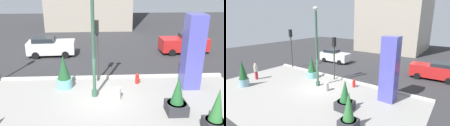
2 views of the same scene
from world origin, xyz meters
TOP-DOWN VIEW (x-y plane):
  - ground_plane at (0.00, 4.00)m, footprint 60.00×60.00m
  - plaza_pavement at (0.00, -2.00)m, footprint 18.00×10.00m
  - curb_strip at (0.00, 3.12)m, footprint 18.00×0.24m
  - lamp_post at (-0.37, 0.39)m, footprint 0.44×0.44m
  - art_pillar_blue at (5.94, 1.38)m, footprint 1.13×1.13m
  - potted_plant_by_pillar at (5.47, -3.41)m, footprint 0.95×0.95m
  - potted_plant_mid_plaza at (-2.39, 1.67)m, footprint 1.02×1.02m
  - potted_plant_near_left at (4.11, -1.76)m, footprint 1.10×1.10m
  - fire_hydrant at (2.54, 2.05)m, footprint 0.36×0.26m
  - concrete_bollard at (1.05, -0.03)m, footprint 0.36×0.36m
  - traffic_light_far_side at (-0.19, 2.68)m, footprint 0.28×0.42m
  - car_intersection at (8.09, 8.78)m, footprint 4.59×2.22m
  - car_curb_west at (-4.55, 8.49)m, footprint 4.30×2.11m

SIDE VIEW (x-z plane):
  - ground_plane at x=0.00m, z-range 0.00..0.00m
  - plaza_pavement at x=0.00m, z-range -0.01..0.01m
  - curb_strip at x=0.00m, z-range 0.00..0.16m
  - fire_hydrant at x=2.54m, z-range -0.01..0.74m
  - concrete_bollard at x=1.05m, z-range 0.00..0.75m
  - potted_plant_near_left at x=4.11m, z-range -0.23..1.95m
  - car_curb_west at x=-4.55m, z-range 0.01..1.77m
  - car_intersection at x=8.09m, z-range 0.03..1.81m
  - potted_plant_by_pillar at x=5.47m, z-range -0.19..2.08m
  - potted_plant_mid_plaza at x=-2.39m, z-range -0.11..2.16m
  - art_pillar_blue at x=5.94m, z-range 0.00..4.89m
  - traffic_light_far_side at x=-0.19m, z-range 0.76..5.06m
  - lamp_post at x=-0.37m, z-range -0.09..6.97m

